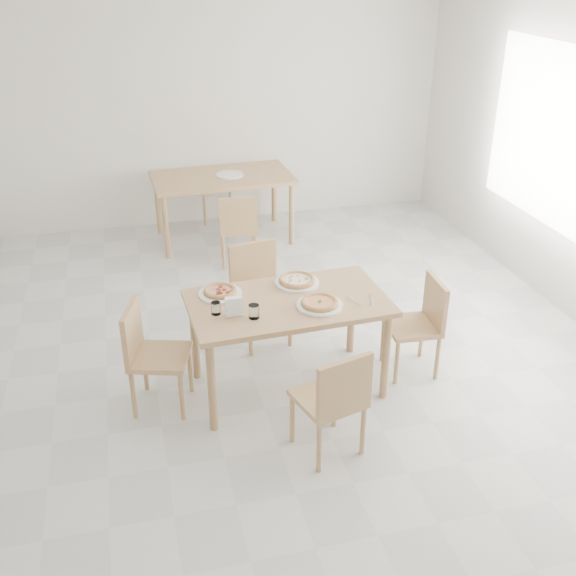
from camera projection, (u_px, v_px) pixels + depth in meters
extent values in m
plane|color=silver|center=(253.00, 377.00, 5.31)|extent=(7.00, 7.00, 0.00)
plane|color=silver|center=(189.00, 106.00, 7.70)|extent=(6.00, 0.00, 6.00)
cube|color=tan|center=(288.00, 303.00, 4.87)|extent=(1.47, 0.88, 0.04)
cylinder|color=tan|center=(212.00, 387.00, 4.58)|extent=(0.06, 0.06, 0.71)
cylinder|color=tan|center=(386.00, 357.00, 4.92)|extent=(0.06, 0.06, 0.71)
cylinder|color=tan|center=(195.00, 338.00, 5.16)|extent=(0.06, 0.06, 0.71)
cylinder|color=tan|center=(352.00, 314.00, 5.49)|extent=(0.06, 0.06, 0.71)
cube|color=tan|center=(328.00, 398.00, 4.38)|extent=(0.49, 0.49, 0.04)
cube|color=tan|center=(345.00, 386.00, 4.15)|extent=(0.39, 0.14, 0.38)
cylinder|color=tan|center=(334.00, 403.00, 4.69)|extent=(0.03, 0.03, 0.39)
cylinder|color=tan|center=(292.00, 419.00, 4.54)|extent=(0.03, 0.03, 0.39)
cylinder|color=tan|center=(363.00, 431.00, 4.42)|extent=(0.03, 0.03, 0.39)
cylinder|color=tan|center=(319.00, 448.00, 4.27)|extent=(0.03, 0.03, 0.39)
cube|color=tan|center=(262.00, 296.00, 5.61)|extent=(0.49, 0.49, 0.04)
cube|color=tan|center=(252.00, 264.00, 5.66)|extent=(0.42, 0.12, 0.40)
cylinder|color=tan|center=(251.00, 334.00, 5.50)|extent=(0.04, 0.04, 0.41)
cylinder|color=tan|center=(290.00, 325.00, 5.64)|extent=(0.04, 0.04, 0.41)
cylinder|color=tan|center=(235.00, 315.00, 5.79)|extent=(0.04, 0.04, 0.41)
cylinder|color=tan|center=(273.00, 306.00, 5.92)|extent=(0.04, 0.04, 0.41)
cube|color=tan|center=(160.00, 357.00, 4.81)|extent=(0.50, 0.50, 0.04)
cube|color=tan|center=(132.00, 331.00, 4.73)|extent=(0.15, 0.40, 0.38)
cylinder|color=tan|center=(182.00, 397.00, 4.75)|extent=(0.03, 0.03, 0.39)
cylinder|color=tan|center=(190.00, 369.00, 5.06)|extent=(0.03, 0.03, 0.39)
cylinder|color=tan|center=(133.00, 395.00, 4.77)|extent=(0.03, 0.03, 0.39)
cylinder|color=tan|center=(145.00, 368.00, 5.07)|extent=(0.03, 0.03, 0.39)
cube|color=tan|center=(412.00, 327.00, 5.23)|extent=(0.41, 0.41, 0.04)
cube|color=tan|center=(435.00, 302.00, 5.17)|extent=(0.06, 0.39, 0.37)
cylinder|color=tan|center=(383.00, 341.00, 5.44)|extent=(0.03, 0.03, 0.38)
cylinder|color=tan|center=(397.00, 363.00, 5.15)|extent=(0.03, 0.03, 0.38)
cylinder|color=tan|center=(422.00, 336.00, 5.50)|extent=(0.03, 0.03, 0.38)
cylinder|color=tan|center=(437.00, 358.00, 5.21)|extent=(0.03, 0.03, 0.38)
cylinder|color=white|center=(320.00, 305.00, 4.78)|extent=(0.33, 0.33, 0.02)
cylinder|color=white|center=(297.00, 283.00, 5.10)|extent=(0.34, 0.34, 0.02)
cylinder|color=white|center=(220.00, 294.00, 4.94)|extent=(0.32, 0.32, 0.02)
cylinder|color=tan|center=(320.00, 303.00, 4.77)|extent=(0.34, 0.34, 0.01)
torus|color=tan|center=(320.00, 302.00, 4.77)|extent=(0.35, 0.35, 0.03)
cylinder|color=#E25527|center=(320.00, 302.00, 4.77)|extent=(0.27, 0.27, 0.01)
ellipsoid|color=#185714|center=(320.00, 301.00, 4.76)|extent=(0.05, 0.05, 0.01)
cylinder|color=tan|center=(297.00, 281.00, 5.09)|extent=(0.30, 0.30, 0.01)
torus|color=tan|center=(297.00, 280.00, 5.09)|extent=(0.30, 0.30, 0.03)
cylinder|color=white|center=(297.00, 280.00, 5.09)|extent=(0.23, 0.23, 0.01)
cylinder|color=tan|center=(220.00, 292.00, 4.93)|extent=(0.30, 0.30, 0.01)
torus|color=tan|center=(220.00, 291.00, 4.92)|extent=(0.30, 0.30, 0.03)
cylinder|color=#E25527|center=(220.00, 291.00, 4.92)|extent=(0.22, 0.22, 0.01)
cylinder|color=white|center=(254.00, 312.00, 4.61)|extent=(0.08, 0.08, 0.10)
cylinder|color=white|center=(216.00, 308.00, 4.67)|extent=(0.07, 0.07, 0.09)
cube|color=silver|center=(234.00, 315.00, 4.66)|extent=(0.13, 0.07, 0.01)
cube|color=white|center=(234.00, 306.00, 4.62)|extent=(0.12, 0.05, 0.13)
cube|color=silver|center=(371.00, 300.00, 4.86)|extent=(0.06, 0.17, 0.01)
cube|color=silver|center=(354.00, 301.00, 4.85)|extent=(0.06, 0.18, 0.01)
cube|color=tan|center=(222.00, 178.00, 7.49)|extent=(1.57, 0.94, 0.04)
cylinder|color=tan|center=(166.00, 227.00, 7.17)|extent=(0.06, 0.06, 0.71)
cylinder|color=tan|center=(292.00, 214.00, 7.52)|extent=(0.06, 0.06, 0.71)
cylinder|color=tan|center=(158.00, 205.00, 7.80)|extent=(0.06, 0.06, 0.71)
cylinder|color=tan|center=(274.00, 193.00, 8.16)|extent=(0.06, 0.06, 0.71)
cube|color=tan|center=(238.00, 228.00, 7.05)|extent=(0.43, 0.43, 0.04)
cube|color=tan|center=(238.00, 215.00, 6.80)|extent=(0.39, 0.08, 0.37)
cylinder|color=tan|center=(253.00, 239.00, 7.31)|extent=(0.03, 0.03, 0.38)
cylinder|color=tan|center=(222.00, 241.00, 7.27)|extent=(0.03, 0.03, 0.38)
cylinder|color=tan|center=(256.00, 251.00, 7.02)|extent=(0.03, 0.03, 0.38)
cylinder|color=tan|center=(224.00, 253.00, 6.98)|extent=(0.03, 0.03, 0.38)
cube|color=tan|center=(212.00, 187.00, 8.20)|extent=(0.47, 0.47, 0.04)
cube|color=tan|center=(206.00, 167.00, 8.25)|extent=(0.39, 0.12, 0.38)
cylinder|color=tan|center=(205.00, 210.00, 8.10)|extent=(0.03, 0.03, 0.38)
cylinder|color=tan|center=(231.00, 206.00, 8.23)|extent=(0.03, 0.03, 0.38)
cylinder|color=tan|center=(195.00, 202.00, 8.36)|extent=(0.03, 0.03, 0.38)
cylinder|color=tan|center=(220.00, 198.00, 8.50)|extent=(0.03, 0.03, 0.38)
cylinder|color=white|center=(230.00, 175.00, 7.49)|extent=(0.30, 0.30, 0.02)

